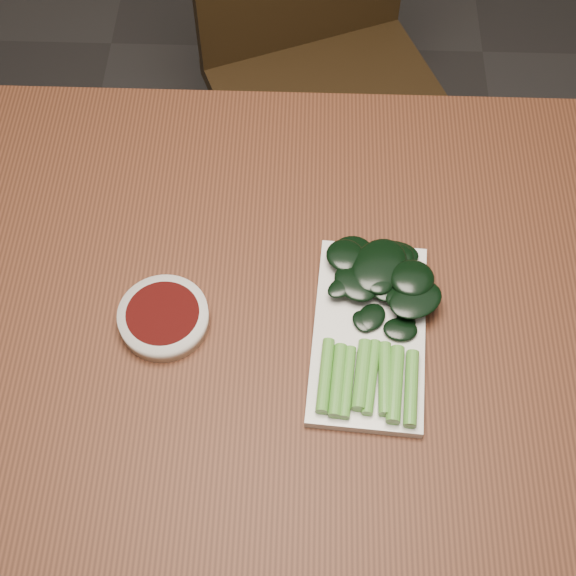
{
  "coord_description": "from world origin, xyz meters",
  "views": [
    {
      "loc": [
        0.04,
        -0.52,
        1.67
      ],
      "look_at": [
        0.02,
        0.03,
        0.76
      ],
      "focal_mm": 50.0,
      "sensor_mm": 36.0,
      "label": 1
    }
  ],
  "objects_px": {
    "table": "(275,337)",
    "serving_plate": "(369,333)",
    "sauce_bowl": "(164,318)",
    "chair_far": "(324,67)",
    "gai_lan": "(378,304)"
  },
  "relations": [
    {
      "from": "serving_plate",
      "to": "table",
      "type": "bearing_deg",
      "value": 165.61
    },
    {
      "from": "sauce_bowl",
      "to": "serving_plate",
      "type": "bearing_deg",
      "value": -2.18
    },
    {
      "from": "sauce_bowl",
      "to": "serving_plate",
      "type": "relative_size",
      "value": 0.42
    },
    {
      "from": "table",
      "to": "sauce_bowl",
      "type": "height_order",
      "value": "sauce_bowl"
    },
    {
      "from": "table",
      "to": "gai_lan",
      "type": "xyz_separation_m",
      "value": [
        0.14,
        0.0,
        0.1
      ]
    },
    {
      "from": "serving_plate",
      "to": "gai_lan",
      "type": "distance_m",
      "value": 0.04
    },
    {
      "from": "serving_plate",
      "to": "gai_lan",
      "type": "height_order",
      "value": "gai_lan"
    },
    {
      "from": "table",
      "to": "gai_lan",
      "type": "relative_size",
      "value": 4.83
    },
    {
      "from": "table",
      "to": "sauce_bowl",
      "type": "relative_size",
      "value": 11.96
    },
    {
      "from": "chair_far",
      "to": "sauce_bowl",
      "type": "bearing_deg",
      "value": -127.98
    },
    {
      "from": "chair_far",
      "to": "table",
      "type": "bearing_deg",
      "value": -117.77
    },
    {
      "from": "serving_plate",
      "to": "gai_lan",
      "type": "xyz_separation_m",
      "value": [
        0.01,
        0.03,
        0.02
      ]
    },
    {
      "from": "chair_far",
      "to": "serving_plate",
      "type": "xyz_separation_m",
      "value": [
        0.06,
        -0.77,
        0.27
      ]
    },
    {
      "from": "table",
      "to": "serving_plate",
      "type": "height_order",
      "value": "serving_plate"
    },
    {
      "from": "table",
      "to": "gai_lan",
      "type": "height_order",
      "value": "gai_lan"
    }
  ]
}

